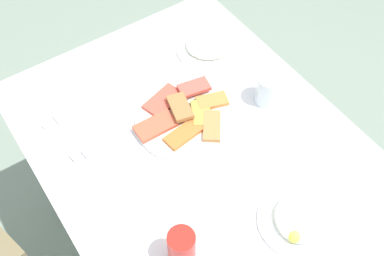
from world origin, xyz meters
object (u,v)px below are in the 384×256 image
Objects in this scene: drinking_glass at (269,89)px; spoon at (60,141)px; soda_can at (182,248)px; fork at (71,136)px; pide_platter at (186,118)px; salad_plate_greens at (298,220)px; paper_napkin at (66,139)px; dining_table at (196,160)px; salad_plate_rice at (209,46)px.

drinking_glass is 0.63m from spoon.
soda_can is 0.63× the size of fork.
salad_plate_greens is (-0.43, -0.05, 0.01)m from pide_platter.
spoon is at bearing 85.10° from fork.
dining_table is at bearing -126.08° from paper_napkin.
salad_plate_rice reaches higher than spoon.
soda_can reaches higher than fork.
dining_table is at bearing -133.00° from spoon.
drinking_glass is at bearing -115.73° from fork.
drinking_glass reaches higher than paper_napkin.
salad_plate_rice is at bearing -87.73° from fork.
dining_table is at bearing 92.03° from drinking_glass.
soda_can is 0.49m from paper_napkin.
salad_plate_rice is (0.29, -0.25, 0.11)m from dining_table.
salad_plate_greens is at bearing -173.34° from pide_platter.
spoon is at bearing 70.34° from drinking_glass.
drinking_glass is at bearing -87.97° from dining_table.
salad_plate_greens is 0.31m from soda_can.
salad_plate_greens is at bearing -153.81° from spoon.
pide_platter is 1.47× the size of salad_plate_greens.
fork is at bearing 66.11° from pide_platter.
soda_can is at bearing -176.70° from spoon.
soda_can reaches higher than salad_plate_greens.
fork is (0.22, 0.28, 0.10)m from dining_table.
pide_platter is at bearing -35.13° from soda_can.
drinking_glass is 0.61m from paper_napkin.
soda_can reaches higher than drinking_glass.
soda_can reaches higher than pide_platter.
pide_platter is at bearing 131.44° from salad_plate_rice.
fork is (-0.07, 0.54, -0.01)m from salad_plate_rice.
dining_table is 5.62× the size of fork.
spoon is (0.57, 0.39, -0.01)m from salad_plate_greens.
pide_platter is at bearing 73.13° from drinking_glass.
dining_table is at bearing 138.80° from salad_plate_rice.
soda_can is at bearing -170.30° from paper_napkin.
spoon is at bearing 55.48° from dining_table.
dining_table is 0.37m from fork.
soda_can is 0.49m from spoon.
paper_napkin is 0.70× the size of spoon.
soda_can reaches higher than paper_napkin.
spoon is (0.21, 0.59, -0.04)m from drinking_glass.
paper_napkin is (0.22, 0.30, 0.09)m from dining_table.
fork is at bearing 69.17° from drinking_glass.
spoon is (0.22, 0.32, 0.10)m from dining_table.
pide_platter is 2.49× the size of paper_napkin.
drinking_glass is at bearing -28.91° from salad_plate_greens.
salad_plate_rice reaches higher than fork.
salad_plate_rice is (0.20, -0.23, 0.00)m from pide_platter.
spoon is at bearing 11.77° from soda_can.
salad_plate_greens reaches higher than dining_table.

